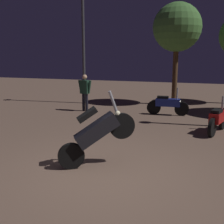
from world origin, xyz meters
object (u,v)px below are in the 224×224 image
motorcycle_black_foreground (97,133)px  streetlamp_near (83,34)px  motorcycle_red_parked_right (218,119)px  motorcycle_blue_parked_left (168,104)px  person_rider_beside (85,90)px

motorcycle_black_foreground → streetlamp_near: 8.57m
motorcycle_red_parked_right → streetlamp_near: bearing=77.1°
motorcycle_blue_parked_left → person_rider_beside: size_ratio=1.06×
person_rider_beside → streetlamp_near: streetlamp_near is taller
motorcycle_blue_parked_left → motorcycle_red_parked_right: (1.82, -2.14, 0.00)m
motorcycle_red_parked_right → streetlamp_near: (-6.15, 3.68, 2.92)m
person_rider_beside → streetlamp_near: size_ratio=0.29×
motorcycle_red_parked_right → streetlamp_near: 7.74m
motorcycle_black_foreground → streetlamp_near: streetlamp_near is taller
person_rider_beside → streetlamp_near: bearing=34.0°
motorcycle_blue_parked_left → streetlamp_near: bearing=156.8°
motorcycle_black_foreground → streetlamp_near: (-3.60, 7.32, 2.62)m
person_rider_beside → motorcycle_blue_parked_left: bearing=-76.1°
motorcycle_black_foreground → person_rider_beside: size_ratio=1.04×
motorcycle_red_parked_right → person_rider_beside: person_rider_beside is taller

